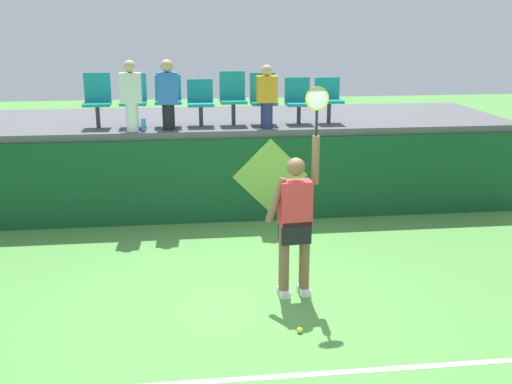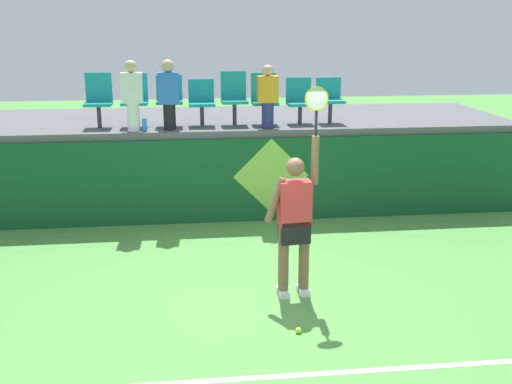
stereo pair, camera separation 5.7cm
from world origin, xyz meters
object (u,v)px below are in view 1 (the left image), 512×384
Objects in this scene: stadium_chair_0 at (97,98)px; spectator_0 at (131,94)px; stadium_chair_6 at (298,99)px; tennis_player at (295,219)px; stadium_chair_3 at (200,100)px; stadium_chair_1 at (133,98)px; stadium_chair_7 at (328,97)px; stadium_chair_5 at (263,97)px; tennis_ball at (300,330)px; stadium_chair_2 at (168,98)px; stadium_chair_4 at (233,96)px; spectator_2 at (267,96)px; spectator_1 at (168,93)px; water_bottle at (144,125)px.

stadium_chair_0 is 0.79× the size of spectator_0.
stadium_chair_6 is at bearing -0.09° from stadium_chair_0.
tennis_player is 3.91m from stadium_chair_3.
stadium_chair_0 is 3.42m from stadium_chair_6.
stadium_chair_1 reaches higher than stadium_chair_7.
stadium_chair_6 is (2.82, -0.00, -0.07)m from stadium_chair_1.
stadium_chair_1 reaches higher than stadium_chair_5.
stadium_chair_2 is at bearing 106.77° from tennis_ball.
stadium_chair_4 reaches higher than stadium_chair_1.
stadium_chair_2 is 0.97× the size of stadium_chair_5.
stadium_chair_6 is 0.54m from stadium_chair_7.
stadium_chair_0 is 1.72m from stadium_chair_3.
stadium_chair_5 reaches higher than stadium_chair_7.
stadium_chair_2 is 0.75m from spectator_0.
spectator_0 is (-0.58, -0.47, 0.12)m from stadium_chair_2.
spectator_2 reaches higher than stadium_chair_3.
tennis_player is 3.28× the size of stadium_chair_7.
tennis_ball is 0.08× the size of stadium_chair_7.
spectator_1 reaches higher than spectator_2.
tennis_ball is (-0.12, -0.98, -0.95)m from tennis_player.
spectator_2 is (2.21, 0.04, -0.06)m from spectator_0.
spectator_2 is (0.23, 4.22, 2.04)m from tennis_ball.
stadium_chair_5 is at bearing 0.29° from stadium_chair_2.
spectator_1 reaches higher than stadium_chair_5.
tennis_ball is 5.67m from stadium_chair_0.
stadium_chair_4 is at bearing 96.53° from tennis_player.
stadium_chair_2 reaches higher than stadium_chair_3.
stadium_chair_7 is at bearing 71.03° from tennis_player.
stadium_chair_5 reaches higher than stadium_chair_2.
spectator_1 reaches higher than stadium_chair_4.
water_bottle is 0.23× the size of stadium_chair_0.
stadium_chair_5 is at bearing 0.00° from stadium_chair_0.
tennis_ball is 0.06× the size of spectator_0.
stadium_chair_1 is 0.58m from stadium_chair_2.
water_bottle is at bearing -178.11° from spectator_2.
spectator_0 reaches higher than water_bottle.
stadium_chair_1 reaches higher than stadium_chair_6.
spectator_2 reaches higher than stadium_chair_5.
tennis_player is 3.77m from water_bottle.
spectator_1 is at bearing 179.30° from spectator_2.
stadium_chair_5 is 1.15m from stadium_chair_7.
stadium_chair_5 is at bearing 12.11° from spectator_0.
stadium_chair_7 is at bearing -0.60° from stadium_chair_5.
spectator_0 reaches higher than stadium_chair_6.
stadium_chair_2 is at bearing 165.48° from spectator_2.
stadium_chair_4 is (-0.42, 3.66, 1.05)m from tennis_player.
stadium_chair_0 is 2.80m from stadium_chair_5.
stadium_chair_7 is at bearing 8.65° from water_bottle.
spectator_0 is (-1.12, -0.46, 0.17)m from stadium_chair_3.
spectator_1 is 1.63m from spectator_2.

